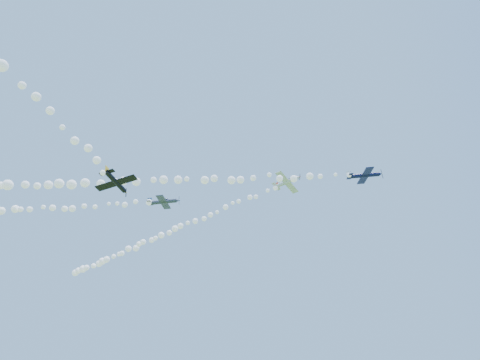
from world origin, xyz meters
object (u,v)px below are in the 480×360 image
at_px(plane_black, 116,182).
at_px(plane_grey, 163,202).
at_px(plane_navy, 365,175).
at_px(plane_white, 287,182).

bearing_deg(plane_black, plane_grey, -0.89).
height_order(plane_navy, plane_black, plane_navy).
distance_m(plane_white, plane_navy, 17.88).
bearing_deg(plane_grey, plane_black, -102.86).
bearing_deg(plane_navy, plane_grey, 172.39).
distance_m(plane_white, plane_grey, 27.47).
relative_size(plane_white, plane_grey, 1.01).
bearing_deg(plane_white, plane_navy, 3.23).
relative_size(plane_navy, plane_grey, 1.02).
bearing_deg(plane_black, plane_white, -43.11).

